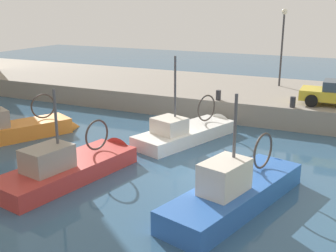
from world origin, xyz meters
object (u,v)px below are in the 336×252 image
object	(u,v)px
fishing_boat_blue	(240,199)
mooring_bollard_mid	(218,95)
fishing_boat_white	(191,136)
quay_streetlamp	(283,35)
fishing_boat_red	(76,172)
mooring_bollard_south	(293,102)
fishing_boat_orange	(22,135)

from	to	relation	value
fishing_boat_blue	mooring_bollard_mid	world-z (taller)	fishing_boat_blue
fishing_boat_white	quay_streetlamp	size ratio (longest dim) A/B	1.35
fishing_boat_white	fishing_boat_red	size ratio (longest dim) A/B	0.97
fishing_boat_blue	fishing_boat_red	size ratio (longest dim) A/B	1.06
mooring_bollard_south	mooring_bollard_mid	distance (m)	4.00
fishing_boat_white	mooring_bollard_south	size ratio (longest dim) A/B	11.88
quay_streetlamp	mooring_bollard_mid	bearing A→B (deg)	158.41
fishing_boat_white	mooring_bollard_mid	bearing A→B (deg)	-2.47
fishing_boat_orange	quay_streetlamp	world-z (taller)	quay_streetlamp
fishing_boat_blue	mooring_bollard_south	distance (m)	9.41
fishing_boat_orange	fishing_boat_red	xyz separation A→B (m)	(-2.76, -5.33, -0.01)
fishing_boat_orange	mooring_bollard_south	size ratio (longest dim) A/B	10.91
fishing_boat_red	mooring_bollard_south	world-z (taller)	fishing_boat_red
fishing_boat_white	mooring_bollard_mid	distance (m)	3.88
fishing_boat_white	fishing_boat_red	xyz separation A→B (m)	(-6.10, 2.26, 0.01)
mooring_bollard_mid	fishing_boat_blue	bearing A→B (deg)	-157.21
fishing_boat_orange	mooring_bollard_mid	bearing A→B (deg)	-48.02
fishing_boat_white	quay_streetlamp	xyz separation A→B (m)	(9.28, -2.39, 4.34)
fishing_boat_orange	mooring_bollard_mid	world-z (taller)	fishing_boat_orange
fishing_boat_blue	fishing_boat_orange	bearing A→B (deg)	78.60
fishing_boat_white	mooring_bollard_south	xyz separation A→B (m)	(3.63, -4.16, 1.36)
fishing_boat_white	mooring_bollard_mid	world-z (taller)	fishing_boat_white
fishing_boat_blue	fishing_boat_white	bearing A→B (deg)	35.60
fishing_boat_orange	fishing_boat_blue	bearing A→B (deg)	-101.40
fishing_boat_red	quay_streetlamp	xyz separation A→B (m)	(15.38, -4.65, 4.33)
fishing_boat_white	fishing_boat_blue	distance (m)	7.00
fishing_boat_white	fishing_boat_orange	size ratio (longest dim) A/B	1.09
fishing_boat_orange	fishing_boat_blue	distance (m)	11.89
fishing_boat_white	mooring_bollard_south	world-z (taller)	fishing_boat_white
mooring_bollard_mid	fishing_boat_white	bearing A→B (deg)	177.53
mooring_bollard_south	quay_streetlamp	size ratio (longest dim) A/B	0.11
mooring_bollard_mid	quay_streetlamp	bearing A→B (deg)	-21.59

